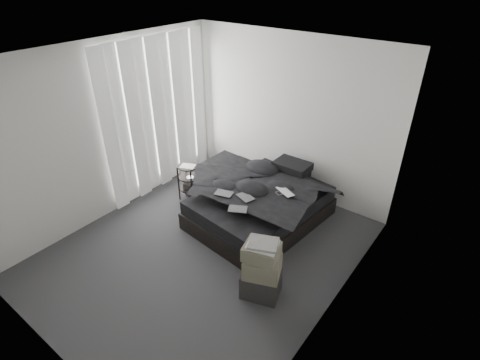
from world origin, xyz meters
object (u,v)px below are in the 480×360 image
Objects in this scene: laptop at (283,188)px; box_lower at (261,284)px; side_stand at (189,182)px; bed at (260,213)px.

laptop reaches higher than box_lower.
laptop is at bearing 6.62° from side_stand.
bed is 6.24× the size of laptop.
bed is 1.32m from side_stand.
box_lower reaches higher than bed.
side_stand reaches higher than bed.
laptop reaches higher than side_stand.
laptop is 1.41m from box_lower.
box_lower is at bearing -44.06° from laptop.
box_lower is at bearing -48.60° from bed.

